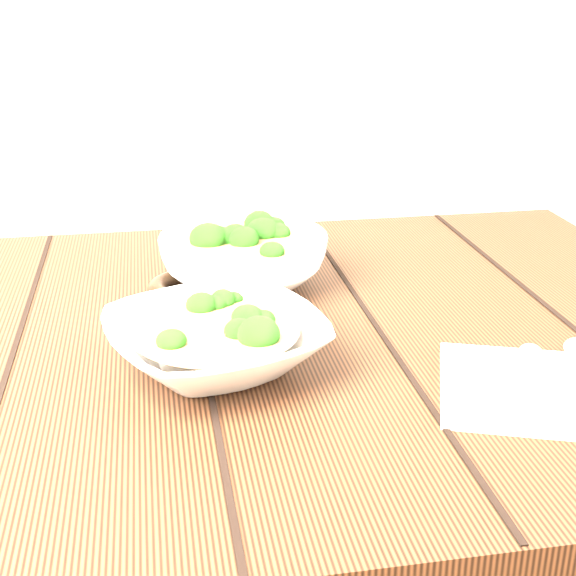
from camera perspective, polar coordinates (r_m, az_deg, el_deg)
The scene contains 7 objects.
table at distance 0.96m, azimuth -4.75°, elevation -9.68°, with size 1.20×0.80×0.75m.
soup_bowl_front at distance 0.82m, azimuth -5.15°, elevation -3.74°, with size 0.27×0.27×0.06m.
soup_bowl_back at distance 1.03m, azimuth -3.17°, elevation 2.14°, with size 0.28×0.28×0.08m.
trivet at distance 0.99m, azimuth -7.02°, elevation -0.11°, with size 0.11×0.11×0.03m, color black.
napkin at distance 0.81m, azimuth 17.72°, elevation -6.96°, with size 0.19×0.16×0.01m, color beige.
spoon_left at distance 0.83m, azimuth 16.93°, elevation -5.36°, with size 0.08×0.15×0.01m.
spoon_right at distance 0.86m, azimuth 19.49°, elevation -4.73°, with size 0.11×0.14×0.01m.
Camera 1 is at (-0.07, -0.82, 1.13)m, focal length 50.00 mm.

